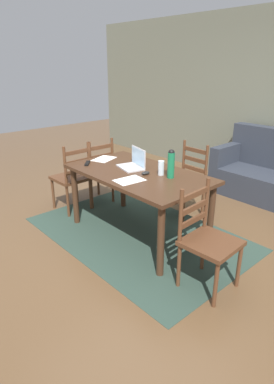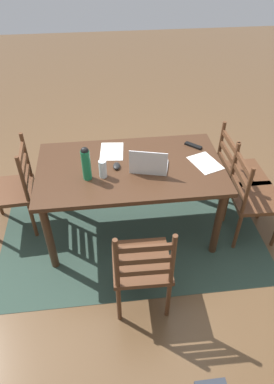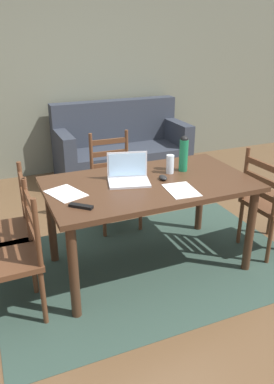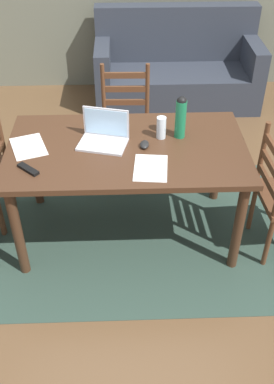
{
  "view_description": "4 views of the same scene",
  "coord_description": "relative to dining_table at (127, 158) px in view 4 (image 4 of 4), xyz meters",
  "views": [
    {
      "loc": [
        2.52,
        -2.29,
        1.9
      ],
      "look_at": [
        -0.09,
        0.06,
        0.49
      ],
      "focal_mm": 30.21,
      "sensor_mm": 36.0,
      "label": 1
    },
    {
      "loc": [
        0.22,
        2.41,
        2.55
      ],
      "look_at": [
        -0.06,
        -0.0,
        0.48
      ],
      "focal_mm": 31.88,
      "sensor_mm": 36.0,
      "label": 2
    },
    {
      "loc": [
        -1.17,
        -2.51,
        1.87
      ],
      "look_at": [
        -0.1,
        0.03,
        0.69
      ],
      "focal_mm": 35.07,
      "sensor_mm": 36.0,
      "label": 3
    },
    {
      "loc": [
        -0.02,
        -2.58,
        2.43
      ],
      "look_at": [
        0.06,
        -0.13,
        0.49
      ],
      "focal_mm": 42.07,
      "sensor_mm": 36.0,
      "label": 4
    }
  ],
  "objects": [
    {
      "name": "chair_far_head",
      "position": [
        0.0,
        0.84,
        -0.22
      ],
      "size": [
        0.45,
        0.45,
        0.95
      ],
      "color": "#56331E",
      "rests_on": "ground"
    },
    {
      "name": "ground_plane",
      "position": [
        0.0,
        0.0,
        -0.68
      ],
      "size": [
        14.0,
        14.0,
        0.0
      ],
      "primitive_type": "plane",
      "color": "brown"
    },
    {
      "name": "couch",
      "position": [
        0.59,
        2.23,
        -0.33
      ],
      "size": [
        1.8,
        0.8,
        1.0
      ],
      "color": "#2D333D",
      "rests_on": "ground"
    },
    {
      "name": "paper_stack_right",
      "position": [
        0.15,
        -0.25,
        0.1
      ],
      "size": [
        0.24,
        0.32,
        0.0
      ],
      "primitive_type": "cube",
      "rotation": [
        0.0,
        0.0,
        -0.1
      ],
      "color": "white",
      "rests_on": "dining_table"
    },
    {
      "name": "water_bottle",
      "position": [
        0.37,
        0.12,
        0.25
      ],
      "size": [
        0.07,
        0.07,
        0.31
      ],
      "color": "#197247",
      "rests_on": "dining_table"
    },
    {
      "name": "laptop",
      "position": [
        -0.15,
        0.07,
        0.15
      ],
      "size": [
        0.37,
        0.29,
        0.23
      ],
      "color": "silver",
      "rests_on": "dining_table"
    },
    {
      "name": "area_rug",
      "position": [
        0.0,
        0.0,
        -0.68
      ],
      "size": [
        2.55,
        1.68,
        0.01
      ],
      "primitive_type": "cube",
      "color": "#2D4238",
      "rests_on": "ground"
    },
    {
      "name": "drinking_glass",
      "position": [
        0.24,
        0.11,
        0.17
      ],
      "size": [
        0.07,
        0.07,
        0.16
      ],
      "primitive_type": "cylinder",
      "color": "silver",
      "rests_on": "dining_table"
    },
    {
      "name": "paper_stack_left",
      "position": [
        -0.67,
        0.03,
        0.1
      ],
      "size": [
        0.3,
        0.35,
        0.0
      ],
      "primitive_type": "cube",
      "rotation": [
        0.0,
        0.0,
        0.34
      ],
      "color": "white",
      "rests_on": "dining_table"
    },
    {
      "name": "dining_table",
      "position": [
        0.0,
        0.0,
        0.0
      ],
      "size": [
        1.64,
        0.93,
        0.78
      ],
      "color": "#422819",
      "rests_on": "ground"
    },
    {
      "name": "computer_mouse",
      "position": [
        0.12,
        0.0,
        0.11
      ],
      "size": [
        0.07,
        0.11,
        0.03
      ],
      "primitive_type": "ellipsoid",
      "rotation": [
        0.0,
        0.0,
        -0.12
      ],
      "color": "black",
      "rests_on": "dining_table"
    },
    {
      "name": "tv_remote",
      "position": [
        -0.63,
        -0.25,
        0.1
      ],
      "size": [
        0.15,
        0.15,
        0.02
      ],
      "primitive_type": "cube",
      "rotation": [
        0.0,
        0.0,
        0.82
      ],
      "color": "black",
      "rests_on": "dining_table"
    }
  ]
}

